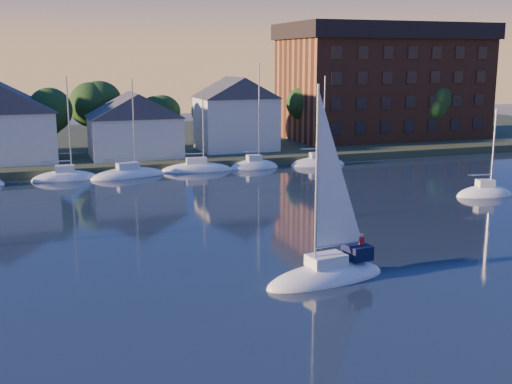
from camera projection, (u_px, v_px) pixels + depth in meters
name	position (u px, v px, depth m)	size (l,w,h in m)	color
ground	(448.00, 339.00, 30.89)	(260.00, 260.00, 0.00)	black
shoreline_land	(156.00, 144.00, 100.14)	(160.00, 50.00, 2.00)	#343D24
wooden_dock	(191.00, 168.00, 78.91)	(120.00, 3.00, 1.00)	brown
clubhouse_centre	(134.00, 124.00, 80.52)	(11.55, 8.40, 8.08)	white
clubhouse_east	(236.00, 113.00, 86.73)	(10.50, 8.40, 9.80)	white
condo_block	(383.00, 81.00, 99.87)	(31.00, 17.00, 17.40)	brown
tree_line	(185.00, 103.00, 88.24)	(93.40, 5.40, 8.90)	#3C291B
moored_fleet	(94.00, 177.00, 72.23)	(63.50, 2.40, 12.05)	white
hero_sailboat	(328.00, 271.00, 38.97)	(8.47, 3.77, 12.95)	white
drifting_sailboat_right	(484.00, 195.00, 62.76)	(6.04, 2.94, 9.62)	white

